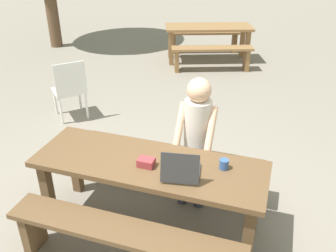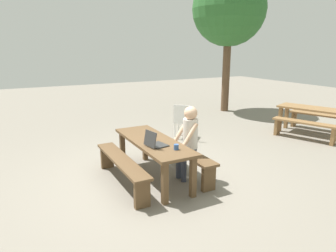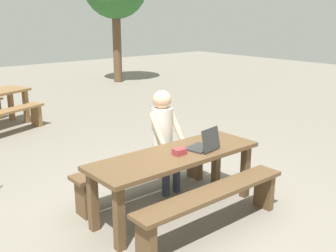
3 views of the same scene
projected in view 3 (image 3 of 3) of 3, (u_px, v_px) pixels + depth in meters
The scene contains 9 objects.
ground_plane at pixel (175, 211), 4.77m from camera, with size 30.00×30.00×0.00m, color gray.
picnic_table_front at pixel (176, 162), 4.61m from camera, with size 2.08×0.70×0.73m.
bench_near at pixel (213, 201), 4.23m from camera, with size 1.96×0.30×0.48m.
bench_far at pixel (145, 168), 5.11m from camera, with size 1.96×0.30×0.48m.
laptop at pixel (204, 144), 4.67m from camera, with size 0.36×0.36×0.27m.
small_pouch at pixel (179, 152), 4.52m from camera, with size 0.14×0.10×0.07m.
coffee_mug at pixel (209, 137), 5.05m from camera, with size 0.08×0.08×0.09m.
person_seated at pixel (164, 133), 5.15m from camera, with size 0.38×0.39×1.33m.
bench_mid_south at pixel (8, 117), 7.73m from camera, with size 1.60×0.84×0.48m.
Camera 3 is at (-2.85, -3.26, 2.25)m, focal length 43.33 mm.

